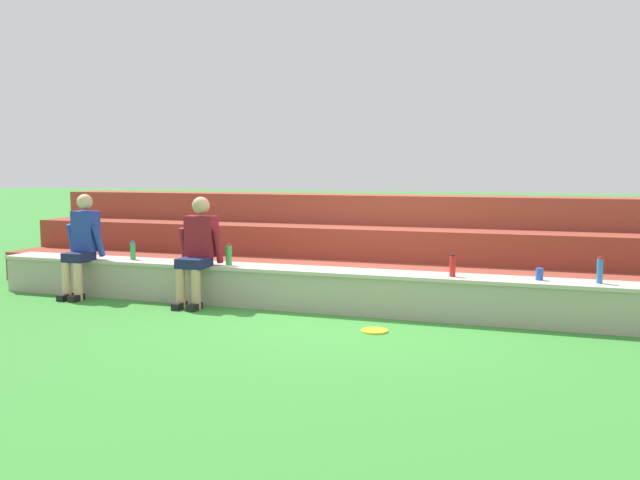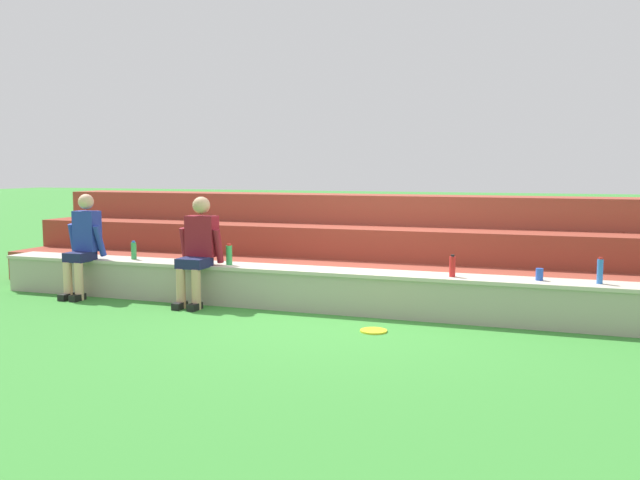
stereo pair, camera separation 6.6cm
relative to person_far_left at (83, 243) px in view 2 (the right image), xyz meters
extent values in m
plane|color=#388433|center=(3.51, 0.02, -0.70)|extent=(80.00, 80.00, 0.00)
cube|color=#A8A08E|center=(3.51, 0.25, -0.46)|extent=(9.52, 0.45, 0.48)
cube|color=#BCB39F|center=(3.51, 0.25, -0.23)|extent=(9.56, 0.49, 0.04)
cube|color=brown|center=(3.51, 1.10, -0.49)|extent=(10.93, 0.74, 0.42)
cube|color=brown|center=(3.51, 1.84, -0.27)|extent=(10.93, 0.74, 0.85)
cube|color=#953F2F|center=(3.51, 2.58, -0.06)|extent=(10.93, 0.74, 1.27)
cylinder|color=#DBAD89|center=(-0.09, -0.21, -0.46)|extent=(0.11, 0.11, 0.48)
cylinder|color=#DBAD89|center=(0.09, -0.21, -0.46)|extent=(0.11, 0.11, 0.48)
cube|color=black|center=(-0.09, -0.25, -0.66)|extent=(0.10, 0.22, 0.08)
cube|color=black|center=(0.09, -0.25, -0.66)|extent=(0.10, 0.22, 0.08)
cube|color=#191E47|center=(0.00, -0.07, -0.16)|extent=(0.28, 0.34, 0.12)
cube|color=#23389E|center=(0.00, 0.09, 0.15)|extent=(0.31, 0.20, 0.52)
sphere|color=#DBAD89|center=(0.00, 0.09, 0.54)|extent=(0.20, 0.20, 0.20)
cylinder|color=#23389E|center=(-0.21, 0.07, 0.04)|extent=(0.08, 0.15, 0.43)
cylinder|color=#23389E|center=(0.21, 0.07, 0.04)|extent=(0.08, 0.22, 0.42)
cylinder|color=tan|center=(1.57, -0.22, -0.46)|extent=(0.11, 0.11, 0.48)
cylinder|color=tan|center=(1.77, -0.22, -0.46)|extent=(0.11, 0.11, 0.48)
cube|color=black|center=(1.57, -0.26, -0.66)|extent=(0.10, 0.22, 0.08)
cube|color=black|center=(1.77, -0.26, -0.66)|extent=(0.10, 0.22, 0.08)
cube|color=#191E47|center=(1.67, -0.07, -0.16)|extent=(0.34, 0.35, 0.12)
cube|color=maroon|center=(1.67, 0.12, 0.14)|extent=(0.37, 0.20, 0.50)
sphere|color=tan|center=(1.67, 0.12, 0.52)|extent=(0.21, 0.21, 0.21)
cylinder|color=maroon|center=(1.43, 0.10, 0.03)|extent=(0.08, 0.15, 0.43)
cylinder|color=maroon|center=(1.91, 0.10, 0.03)|extent=(0.08, 0.17, 0.43)
cylinder|color=green|center=(0.58, 0.26, -0.10)|extent=(0.07, 0.07, 0.22)
cylinder|color=blue|center=(0.58, 0.26, 0.02)|extent=(0.04, 0.04, 0.02)
cylinder|color=green|center=(2.00, 0.21, -0.09)|extent=(0.08, 0.08, 0.24)
cylinder|color=red|center=(2.00, 0.21, 0.04)|extent=(0.05, 0.05, 0.02)
cylinder|color=blue|center=(6.21, 0.26, -0.09)|extent=(0.06, 0.06, 0.25)
cylinder|color=red|center=(6.21, 0.26, 0.05)|extent=(0.04, 0.04, 0.02)
cylinder|color=red|center=(4.71, 0.21, -0.10)|extent=(0.07, 0.07, 0.22)
cylinder|color=black|center=(4.71, 0.21, 0.02)|extent=(0.04, 0.04, 0.02)
cylinder|color=blue|center=(-0.32, 0.30, -0.15)|extent=(0.09, 0.09, 0.12)
cylinder|color=blue|center=(5.62, 0.27, -0.15)|extent=(0.08, 0.08, 0.13)
cylinder|color=yellow|center=(4.04, -0.58, -0.69)|extent=(0.28, 0.28, 0.02)
camera|label=1|loc=(5.66, -7.12, 0.97)|focal=37.56mm
camera|label=2|loc=(5.72, -7.10, 0.97)|focal=37.56mm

